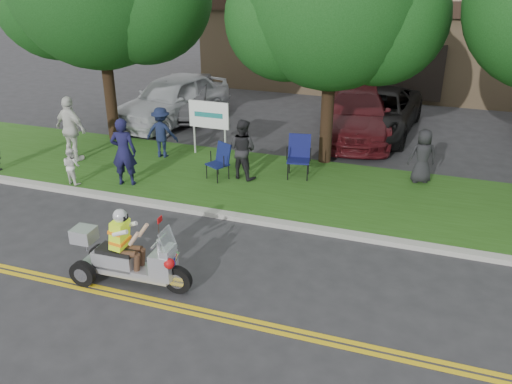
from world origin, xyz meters
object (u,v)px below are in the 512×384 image
(spectator_adult_left, at_px, (124,152))
(spectator_adult_mid, at_px, (243,149))
(parked_car_left, at_px, (189,97))
(lawn_chair_a, at_px, (221,159))
(lawn_chair_b, at_px, (299,153))
(parked_car_far_left, at_px, (173,99))
(spectator_adult_right, at_px, (71,129))
(parked_car_mid, at_px, (377,112))
(trike_scooter, at_px, (126,258))
(parked_car_right, at_px, (356,113))

(spectator_adult_left, relative_size, spectator_adult_mid, 1.10)
(spectator_adult_mid, relative_size, parked_car_left, 0.38)
(lawn_chair_a, bearing_deg, lawn_chair_b, 50.62)
(parked_car_far_left, bearing_deg, spectator_adult_right, -87.71)
(lawn_chair_a, xyz_separation_m, parked_car_left, (-3.60, 5.55, 0.05))
(parked_car_far_left, bearing_deg, spectator_adult_left, -62.58)
(parked_car_mid, bearing_deg, parked_car_left, -174.99)
(spectator_adult_mid, bearing_deg, spectator_adult_right, 18.13)
(parked_car_left, bearing_deg, spectator_adult_right, -117.80)
(lawn_chair_a, bearing_deg, spectator_adult_left, -124.55)
(lawn_chair_a, height_order, parked_car_mid, parked_car_mid)
(spectator_adult_mid, bearing_deg, lawn_chair_b, -141.55)
(trike_scooter, distance_m, spectator_adult_mid, 5.37)
(lawn_chair_a, xyz_separation_m, lawn_chair_b, (1.95, 0.86, 0.10))
(spectator_adult_right, distance_m, parked_car_right, 9.10)
(lawn_chair_b, distance_m, parked_car_left, 7.26)
(lawn_chair_a, distance_m, lawn_chair_b, 2.14)
(spectator_adult_right, distance_m, parked_car_mid, 9.90)
(lawn_chair_b, relative_size, parked_car_mid, 0.22)
(parked_car_right, bearing_deg, parked_car_far_left, 175.99)
(spectator_adult_mid, xyz_separation_m, parked_car_mid, (2.85, 5.44, -0.19))
(lawn_chair_a, bearing_deg, spectator_adult_right, -151.00)
(parked_car_mid, bearing_deg, parked_car_right, -138.21)
(parked_car_left, bearing_deg, spectator_adult_mid, -70.11)
(spectator_adult_right, bearing_deg, lawn_chair_a, -166.03)
(lawn_chair_b, bearing_deg, lawn_chair_a, -166.90)
(spectator_adult_left, bearing_deg, parked_car_left, -93.61)
(parked_car_right, bearing_deg, parked_car_mid, 27.98)
(spectator_adult_left, relative_size, parked_car_left, 0.42)
(spectator_adult_mid, distance_m, parked_car_left, 6.76)
(spectator_adult_mid, bearing_deg, trike_scooter, 100.05)
(parked_car_far_left, height_order, parked_car_mid, parked_car_far_left)
(lawn_chair_a, relative_size, lawn_chair_b, 0.85)
(spectator_adult_left, distance_m, parked_car_left, 6.90)
(spectator_adult_right, relative_size, parked_car_far_left, 0.38)
(spectator_adult_left, xyz_separation_m, parked_car_mid, (5.61, 6.87, -0.27))
(spectator_adult_mid, height_order, parked_car_right, spectator_adult_mid)
(spectator_adult_right, bearing_deg, parked_car_mid, -132.08)
(spectator_adult_left, height_order, parked_car_right, spectator_adult_left)
(lawn_chair_b, xyz_separation_m, parked_car_mid, (1.45, 4.80, -0.01))
(spectator_adult_left, relative_size, parked_car_far_left, 0.36)
(trike_scooter, relative_size, parked_car_right, 0.44)
(spectator_adult_left, distance_m, spectator_adult_right, 2.59)
(parked_car_left, height_order, parked_car_right, parked_car_right)
(lawn_chair_a, distance_m, parked_car_right, 5.87)
(lawn_chair_a, bearing_deg, spectator_adult_mid, 48.30)
(spectator_adult_right, bearing_deg, trike_scooter, 145.83)
(spectator_adult_left, bearing_deg, spectator_adult_right, -38.71)
(spectator_adult_left, distance_m, parked_car_right, 8.10)
(lawn_chair_a, distance_m, spectator_adult_mid, 0.66)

